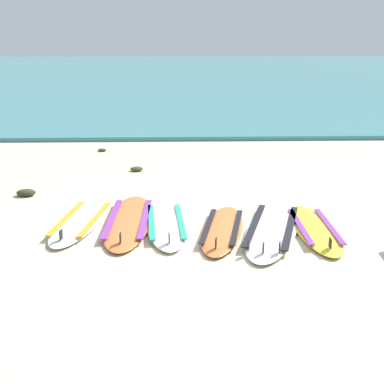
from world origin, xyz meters
The scene contains 11 objects.
ground_plane centered at (0.00, 0.00, 0.00)m, with size 80.00×80.00×0.00m, color beige.
sea centered at (0.00, 36.42, 0.05)m, with size 80.00×60.00×0.10m, color teal.
surfboard_0 centered at (-1.46, 0.45, 0.04)m, with size 0.77×2.09×0.18m.
surfboard_1 centered at (-0.86, 0.44, 0.04)m, with size 0.64×2.32×0.18m.
surfboard_2 centered at (-0.38, 0.29, 0.04)m, with size 0.61×2.03×0.18m.
surfboard_3 centered at (0.30, 0.07, 0.04)m, with size 0.81×1.97×0.18m.
surfboard_4 centered at (0.91, 0.07, 0.04)m, with size 1.21×2.47×0.18m.
surfboard_5 centered at (1.42, 0.05, 0.04)m, with size 0.53×1.96×0.18m.
seaweed_clump_near_shoreline centered at (-1.75, 5.27, 0.03)m, with size 0.18×0.14×0.06m, color #384723.
seaweed_clump_mid_sand centered at (-2.47, 1.81, 0.05)m, with size 0.29×0.23×0.10m, color #2D381E.
seaweed_clump_by_the_boards centered at (-0.93, 3.42, 0.04)m, with size 0.22×0.18×0.08m, color #384723.
Camera 1 is at (-0.29, -6.54, 2.27)m, focal length 54.02 mm.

